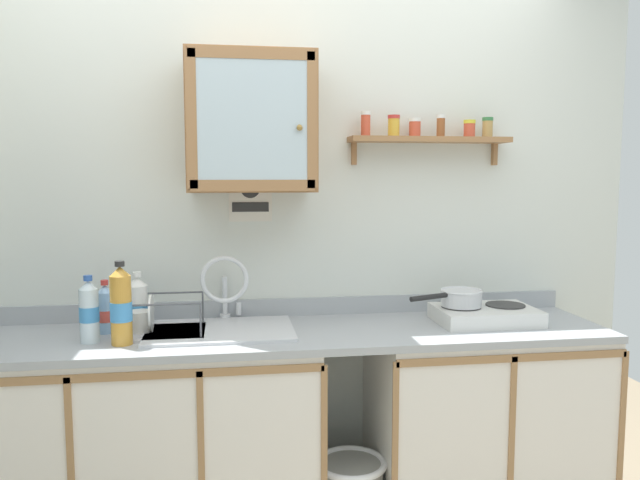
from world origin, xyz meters
TOP-DOWN VIEW (x-y plane):
  - back_wall at (0.00, 0.67)m, footprint 3.22×0.07m
  - lower_cabinet_run at (-0.61, 0.37)m, footprint 1.39×0.57m
  - lower_cabinet_run_right at (0.82, 0.37)m, footprint 0.97×0.57m
  - countertop at (0.00, 0.37)m, footprint 2.58×0.59m
  - backsplash at (0.00, 0.64)m, footprint 2.58×0.02m
  - sink at (-0.31, 0.41)m, footprint 0.59×0.45m
  - hot_plate_stove at (0.82, 0.38)m, footprint 0.42×0.30m
  - saucepan at (0.72, 0.40)m, footprint 0.35×0.20m
  - bottle_opaque_white_0 at (-0.65, 0.48)m, footprint 0.08×0.08m
  - bottle_water_clear_1 at (-0.80, 0.30)m, footprint 0.07×0.07m
  - bottle_juice_amber_2 at (-0.68, 0.26)m, footprint 0.08×0.08m
  - bottle_water_blue_3 at (-0.77, 0.44)m, footprint 0.07×0.07m
  - dish_rack at (-0.52, 0.39)m, footprint 0.28×0.26m
  - mug at (-0.63, 0.40)m, footprint 0.10×0.13m
  - wall_cabinet at (-0.17, 0.49)m, footprint 0.52×0.33m
  - spice_shelf at (0.62, 0.58)m, footprint 0.73×0.14m
  - warning_sign at (-0.17, 0.64)m, footprint 0.19×0.01m

SIDE VIEW (x-z plane):
  - lower_cabinet_run at x=-0.61m, z-range 0.00..0.91m
  - lower_cabinet_run_right at x=0.82m, z-range 0.00..0.91m
  - sink at x=-0.31m, z-range 0.69..1.13m
  - countertop at x=0.00m, z-range 0.91..0.94m
  - dish_rack at x=-0.52m, z-range 0.88..1.04m
  - hot_plate_stove at x=0.82m, z-range 0.94..1.01m
  - backsplash at x=0.00m, z-range 0.94..1.02m
  - mug at x=-0.63m, z-range 0.94..1.03m
  - bottle_water_blue_3 at x=-0.77m, z-range 0.92..1.14m
  - bottle_opaque_white_0 at x=-0.65m, z-range 0.92..1.16m
  - saucepan at x=0.72m, z-range 1.01..1.08m
  - bottle_water_clear_1 at x=-0.80m, z-range 0.93..1.19m
  - bottle_juice_amber_2 at x=-0.68m, z-range 0.92..1.24m
  - back_wall at x=0.00m, z-range 0.01..2.56m
  - warning_sign at x=-0.17m, z-range 1.37..1.60m
  - spice_shelf at x=0.62m, z-range 1.63..1.86m
  - wall_cabinet at x=-0.17m, z-range 1.50..2.07m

